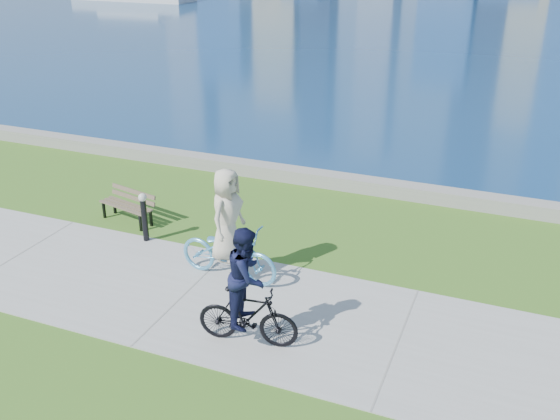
# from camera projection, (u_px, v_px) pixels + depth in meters

# --- Properties ---
(ground) EXTENTS (320.00, 320.00, 0.00)m
(ground) POSITION_uv_depth(u_px,v_px,m) (185.00, 295.00, 11.62)
(ground) COLOR #325B18
(ground) RESTS_ON ground
(concrete_path) EXTENTS (80.00, 3.50, 0.02)m
(concrete_path) POSITION_uv_depth(u_px,v_px,m) (185.00, 294.00, 11.61)
(concrete_path) COLOR gray
(concrete_path) RESTS_ON ground
(seawall) EXTENTS (90.00, 0.50, 0.35)m
(seawall) POSITION_uv_depth(u_px,v_px,m) (301.00, 176.00, 16.79)
(seawall) COLOR slate
(seawall) RESTS_ON ground
(park_bench) EXTENTS (1.48, 0.79, 0.73)m
(park_bench) POSITION_uv_depth(u_px,v_px,m) (129.00, 203.00, 14.41)
(park_bench) COLOR black
(park_bench) RESTS_ON ground
(bollard_lamp) EXTENTS (0.18, 0.18, 1.12)m
(bollard_lamp) POSITION_uv_depth(u_px,v_px,m) (144.00, 214.00, 13.37)
(bollard_lamp) COLOR black
(bollard_lamp) RESTS_ON ground
(cyclist_woman) EXTENTS (0.88, 2.12, 2.24)m
(cyclist_woman) POSITION_uv_depth(u_px,v_px,m) (228.00, 239.00, 11.83)
(cyclist_woman) COLOR #59ABD8
(cyclist_woman) RESTS_ON ground
(cyclist_man) EXTENTS (0.72, 1.72, 2.07)m
(cyclist_man) POSITION_uv_depth(u_px,v_px,m) (247.00, 297.00, 9.88)
(cyclist_man) COLOR black
(cyclist_man) RESTS_ON ground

